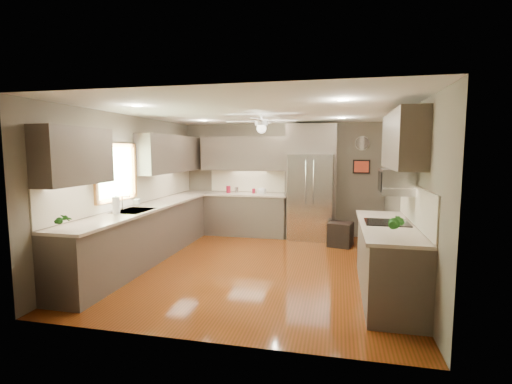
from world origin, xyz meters
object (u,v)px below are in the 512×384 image
at_px(potted_plant_left, 61,219).
at_px(bowl, 262,193).
at_px(refrigerator, 311,184).
at_px(soap_bottle, 138,201).
at_px(canister_b, 237,190).
at_px(microwave, 396,182).
at_px(canister_d, 254,191).
at_px(potted_plant_right, 397,223).
at_px(canister_a, 228,189).
at_px(stool, 340,234).
at_px(paper_towel, 116,205).

xyz_separation_m(potted_plant_left, bowl, (1.57, 4.26, -0.11)).
xyz_separation_m(bowl, refrigerator, (1.09, -0.05, 0.22)).
relative_size(soap_bottle, refrigerator, 0.07).
height_order(canister_b, microwave, microwave).
bearing_deg(bowl, potted_plant_left, -110.20).
xyz_separation_m(canister_b, canister_d, (0.39, 0.00, -0.01)).
xyz_separation_m(soap_bottle, microwave, (4.09, -0.42, 0.45)).
xyz_separation_m(potted_plant_right, microwave, (0.11, 0.94, 0.39)).
height_order(canister_a, stool, canister_a).
bearing_deg(refrigerator, potted_plant_left, -122.27).
xyz_separation_m(soap_bottle, paper_towel, (0.10, -0.79, 0.05)).
xyz_separation_m(canister_a, refrigerator, (1.86, -0.05, 0.17)).
xyz_separation_m(potted_plant_left, refrigerator, (2.66, 4.21, 0.11)).
distance_m(canister_d, refrigerator, 1.28).
height_order(refrigerator, paper_towel, refrigerator).
relative_size(potted_plant_left, microwave, 0.49).
bearing_deg(canister_d, soap_bottle, -122.84).
height_order(refrigerator, microwave, refrigerator).
xyz_separation_m(canister_a, canister_d, (0.59, -0.01, -0.02)).
distance_m(canister_b, potted_plant_right, 4.67).
distance_m(potted_plant_left, stool, 5.00).
relative_size(potted_plant_left, potted_plant_right, 0.92).
height_order(soap_bottle, bowl, soap_bottle).
relative_size(soap_bottle, bowl, 0.87).
relative_size(canister_b, paper_towel, 0.50).
relative_size(stool, paper_towel, 1.93).
bearing_deg(refrigerator, bowl, 177.21).
bearing_deg(potted_plant_left, canister_d, 71.85).
distance_m(canister_a, refrigerator, 1.87).
distance_m(potted_plant_right, refrigerator, 3.85).
xyz_separation_m(canister_a, paper_towel, (-0.80, -3.13, 0.06)).
relative_size(canister_b, potted_plant_left, 0.51).
distance_m(canister_d, stool, 2.13).
bearing_deg(canister_a, refrigerator, -1.49).
xyz_separation_m(canister_d, refrigerator, (1.27, -0.03, 0.19)).
height_order(canister_a, canister_b, canister_a).
distance_m(canister_d, potted_plant_left, 4.46).
bearing_deg(canister_a, bowl, 0.36).
relative_size(canister_d, potted_plant_right, 0.36).
height_order(refrigerator, stool, refrigerator).
xyz_separation_m(canister_a, microwave, (3.18, -2.76, 0.46)).
bearing_deg(canister_d, paper_towel, -114.13).
bearing_deg(soap_bottle, canister_b, 64.51).
bearing_deg(paper_towel, canister_b, 72.15).
bearing_deg(potted_plant_right, soap_bottle, 161.11).
bearing_deg(microwave, potted_plant_right, -96.80).
xyz_separation_m(refrigerator, paper_towel, (-2.66, -3.08, -0.11)).
bearing_deg(paper_towel, bowl, 63.36).
xyz_separation_m(canister_b, soap_bottle, (-1.11, -2.32, 0.02)).
relative_size(canister_a, canister_b, 1.15).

